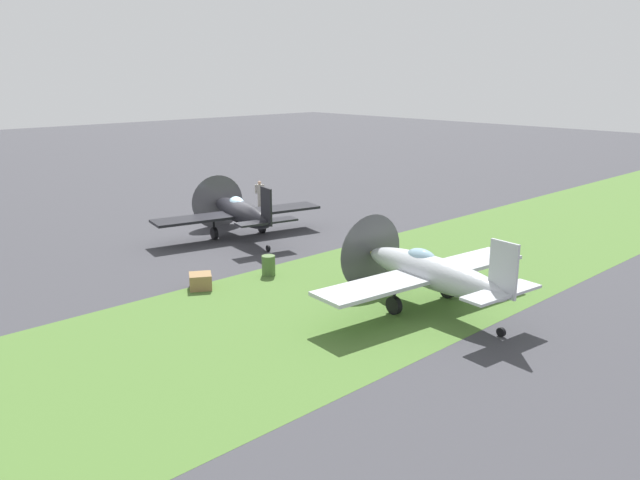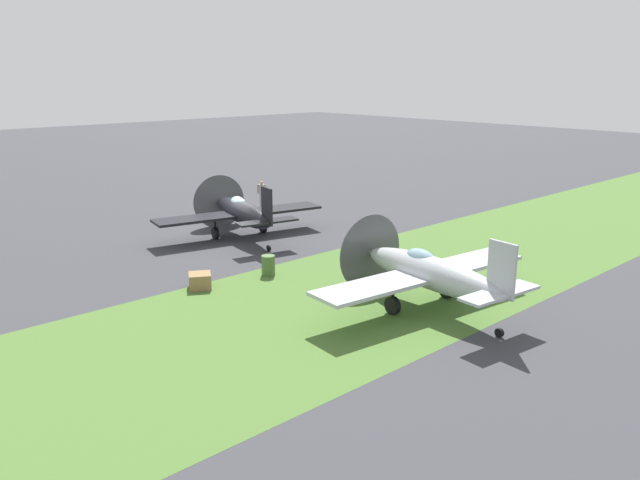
% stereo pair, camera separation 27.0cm
% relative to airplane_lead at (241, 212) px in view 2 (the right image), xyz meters
% --- Properties ---
extents(ground_plane, '(160.00, 160.00, 0.00)m').
position_rel_airplane_lead_xyz_m(ground_plane, '(-0.12, 0.55, -1.42)').
color(ground_plane, '#38383D').
extents(grass_verge, '(120.00, 11.00, 0.01)m').
position_rel_airplane_lead_xyz_m(grass_verge, '(-0.12, -10.79, -1.41)').
color(grass_verge, '#476B2D').
rests_on(grass_verge, ground).
extents(airplane_lead, '(9.55, 7.63, 3.38)m').
position_rel_airplane_lead_xyz_m(airplane_lead, '(0.00, 0.00, 0.00)').
color(airplane_lead, black).
rests_on(airplane_lead, ground).
extents(airplane_wingman, '(9.85, 7.81, 3.49)m').
position_rel_airplane_lead_xyz_m(airplane_wingman, '(-1.29, -13.67, 0.05)').
color(airplane_wingman, '#B2B7BC').
rests_on(airplane_wingman, ground).
extents(ground_crew_chief, '(0.45, 0.50, 1.73)m').
position_rel_airplane_lead_xyz_m(ground_crew_chief, '(3.08, -6.61, -0.50)').
color(ground_crew_chief, '#847A5B').
rests_on(ground_crew_chief, ground).
extents(ground_crew_mechanic, '(0.52, 0.43, 1.73)m').
position_rel_airplane_lead_xyz_m(ground_crew_mechanic, '(5.91, 5.85, -0.50)').
color(ground_crew_mechanic, '#9E998E').
rests_on(ground_crew_mechanic, ground).
extents(fuel_drum, '(0.60, 0.60, 0.90)m').
position_rel_airplane_lead_xyz_m(fuel_drum, '(-3.14, -6.27, -0.97)').
color(fuel_drum, '#476633').
rests_on(fuel_drum, ground).
extents(supply_crate, '(1.23, 1.23, 0.64)m').
position_rel_airplane_lead_xyz_m(supply_crate, '(-6.35, -5.74, -1.10)').
color(supply_crate, olive).
rests_on(supply_crate, ground).
extents(runway_marker_cone, '(0.36, 0.36, 0.44)m').
position_rel_airplane_lead_xyz_m(runway_marker_cone, '(5.13, -4.89, -1.20)').
color(runway_marker_cone, orange).
rests_on(runway_marker_cone, ground).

